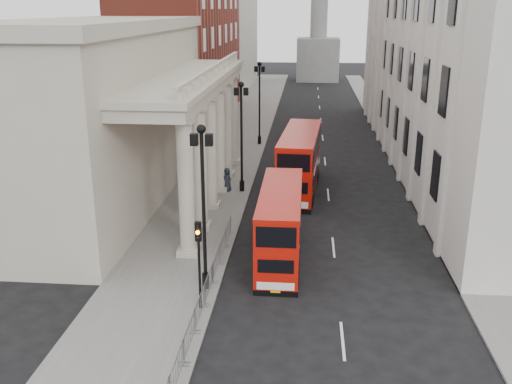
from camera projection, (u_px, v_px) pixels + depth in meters
ground at (204, 334)px, 24.82m from camera, size 260.00×260.00×0.00m
sidewalk_west at (229, 158)px, 53.48m from camera, size 6.00×140.00×0.12m
sidewalk_east at (407, 162)px, 52.07m from camera, size 3.00×140.00×0.12m
kerb at (260, 159)px, 53.22m from camera, size 0.20×140.00×0.14m
portico_building at (101, 118)px, 40.92m from camera, size 9.00×28.00×12.00m
brick_building at (185, 30)px, 67.80m from camera, size 9.00×32.00×22.00m
west_building_far at (224, 29)px, 98.43m from camera, size 9.00×30.00×20.00m
east_building at (444, 20)px, 49.92m from camera, size 8.00×55.00×25.00m
lamp_post_south at (203, 197)px, 27.14m from camera, size 1.05×0.44×8.32m
lamp_post_mid at (241, 129)px, 42.30m from camera, size 1.05×0.44×8.32m
lamp_post_north at (259, 97)px, 57.46m from camera, size 1.05×0.44×8.32m
traffic_light at (199, 249)px, 25.78m from camera, size 0.28×0.33×4.30m
crowd_barriers at (204, 295)px, 26.75m from camera, size 0.50×18.75×1.10m
bus_near at (280, 223)px, 31.71m from camera, size 2.28×9.28×4.01m
bus_far at (300, 160)px, 43.52m from camera, size 3.31×10.85×4.62m
pedestrian_a at (184, 220)px, 35.15m from camera, size 0.75×0.59×1.79m
pedestrian_b at (184, 177)px, 44.24m from camera, size 0.90×0.73×1.75m
pedestrian_c at (227, 180)px, 43.46m from camera, size 1.07×0.99×1.84m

